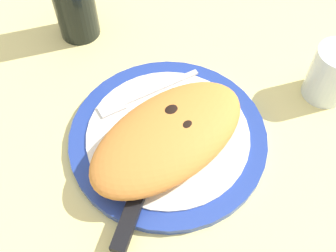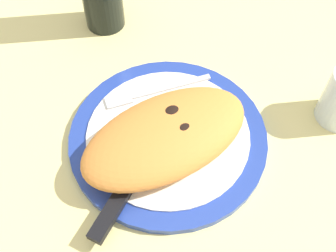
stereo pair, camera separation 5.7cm
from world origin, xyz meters
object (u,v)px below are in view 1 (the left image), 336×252
Objects in this scene: plate at (168,137)px; fork at (140,96)px; knife at (139,193)px; calzone at (168,136)px; water_glass at (330,76)px.

fork reaches higher than plate.
knife is at bearing 33.82° from plate.
calzone reaches higher than knife.
plate is 26.45cm from water_glass.
calzone is at bearing 81.24° from fork.
knife is (8.59, 5.75, 1.35)cm from plate.
calzone is (1.16, 1.81, 3.55)cm from plate.
water_glass is at bearing 165.51° from plate.
fork is at bearing -92.55° from plate.
calzone is 1.52× the size of fork.
knife reaches higher than fork.
calzone is 27.02cm from water_glass.
water_glass is at bearing 178.62° from knife.
water_glass is at bearing 169.85° from calzone.
plate is at bearing -14.49° from water_glass.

